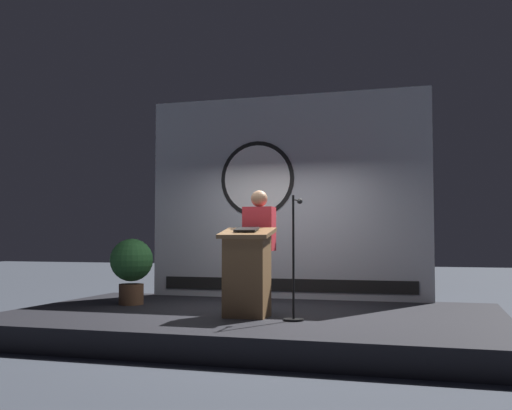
# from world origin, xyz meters

# --- Properties ---
(ground_plane) EXTENTS (40.00, 40.00, 0.00)m
(ground_plane) POSITION_xyz_m (0.00, 0.00, 0.00)
(ground_plane) COLOR #383D47
(stage_platform) EXTENTS (6.40, 4.00, 0.30)m
(stage_platform) POSITION_xyz_m (0.00, 0.00, 0.15)
(stage_platform) COLOR black
(stage_platform) RESTS_ON ground
(banner_display) EXTENTS (4.62, 0.12, 3.31)m
(banner_display) POSITION_xyz_m (-0.01, 1.85, 1.95)
(banner_display) COLOR #B2B7C1
(banner_display) RESTS_ON stage_platform
(podium) EXTENTS (0.64, 0.50, 1.11)m
(podium) POSITION_xyz_m (0.08, -0.53, 0.84)
(podium) COLOR olive
(podium) RESTS_ON stage_platform
(speaker_person) EXTENTS (0.40, 0.26, 1.60)m
(speaker_person) POSITION_xyz_m (0.10, -0.05, 1.12)
(speaker_person) COLOR black
(speaker_person) RESTS_ON stage_platform
(microphone_stand) EXTENTS (0.24, 0.52, 1.49)m
(microphone_stand) POSITION_xyz_m (0.70, -0.63, 0.82)
(microphone_stand) COLOR black
(microphone_stand) RESTS_ON stage_platform
(potted_plant) EXTENTS (0.63, 0.63, 0.96)m
(potted_plant) POSITION_xyz_m (-1.97, 0.34, 0.88)
(potted_plant) COLOR brown
(potted_plant) RESTS_ON stage_platform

